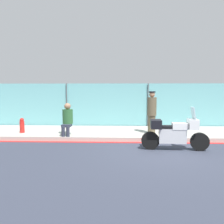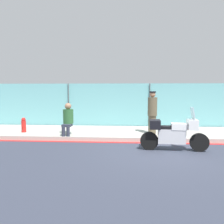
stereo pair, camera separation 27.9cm
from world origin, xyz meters
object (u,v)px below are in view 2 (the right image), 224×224
Objects in this scene: officer_standing at (152,112)px; fire_hydrant at (24,125)px; motorcycle at (173,133)px; person_seated_on_curb at (68,117)px.

officer_standing is 5.83m from fire_hydrant.
person_seated_on_curb is (-4.13, 1.60, 0.31)m from motorcycle.
person_seated_on_curb reaches higher than motorcycle.
person_seated_on_curb is at bearing 162.65° from motorcycle.
motorcycle is at bearing -76.11° from officer_standing.
person_seated_on_curb is 2.04× the size of fire_hydrant.
motorcycle is 1.70× the size of person_seated_on_curb.
fire_hydrant is at bearing 166.19° from motorcycle.
officer_standing reaches higher than person_seated_on_curb.
person_seated_on_curb is at bearing -10.53° from fire_hydrant.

